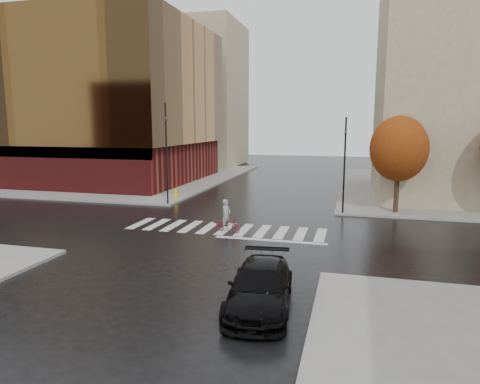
% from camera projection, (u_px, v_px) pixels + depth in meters
% --- Properties ---
extents(ground, '(120.00, 120.00, 0.00)m').
position_uv_depth(ground, '(223.00, 231.00, 24.61)').
color(ground, black).
rests_on(ground, ground).
extents(sidewalk_nw, '(30.00, 30.00, 0.15)m').
position_uv_depth(sidewalk_nw, '(104.00, 176.00, 49.96)').
color(sidewalk_nw, gray).
rests_on(sidewalk_nw, ground).
extents(crosswalk, '(12.00, 3.00, 0.01)m').
position_uv_depth(crosswalk, '(226.00, 229.00, 25.09)').
color(crosswalk, silver).
rests_on(crosswalk, ground).
extents(office_glass, '(27.00, 19.00, 16.00)m').
position_uv_depth(office_glass, '(77.00, 103.00, 46.05)').
color(office_glass, maroon).
rests_on(office_glass, sidewalk_nw).
extents(building_nw_far, '(14.00, 12.00, 20.00)m').
position_uv_depth(building_nw_far, '(193.00, 96.00, 62.37)').
color(building_nw_far, gray).
rests_on(building_nw_far, sidewalk_nw).
extents(tree_ne_a, '(3.80, 3.80, 6.50)m').
position_uv_depth(tree_ne_a, '(399.00, 149.00, 28.44)').
color(tree_ne_a, '#2F2215').
rests_on(tree_ne_a, sidewalk_ne).
extents(sedan, '(2.54, 5.19, 1.45)m').
position_uv_depth(sedan, '(260.00, 287.00, 14.26)').
color(sedan, black).
rests_on(sedan, ground).
extents(cyclist, '(1.74, 1.07, 1.87)m').
position_uv_depth(cyclist, '(227.00, 221.00, 24.33)').
color(cyclist, maroon).
rests_on(cyclist, ground).
extents(traffic_light_nw, '(0.19, 0.16, 7.47)m').
position_uv_depth(traffic_light_nw, '(166.00, 147.00, 31.52)').
color(traffic_light_nw, black).
rests_on(traffic_light_nw, sidewalk_nw).
extents(traffic_light_ne, '(0.19, 0.20, 6.40)m').
position_uv_depth(traffic_light_ne, '(345.00, 160.00, 28.38)').
color(traffic_light_ne, black).
rests_on(traffic_light_ne, sidewalk_ne).
extents(fire_hydrant, '(0.30, 0.30, 0.83)m').
position_uv_depth(fire_hydrant, '(176.00, 193.00, 34.08)').
color(fire_hydrant, yellow).
rests_on(fire_hydrant, sidewalk_nw).
extents(manhole, '(0.59, 0.59, 0.01)m').
position_uv_depth(manhole, '(217.00, 222.00, 26.78)').
color(manhole, '#503B1C').
rests_on(manhole, ground).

